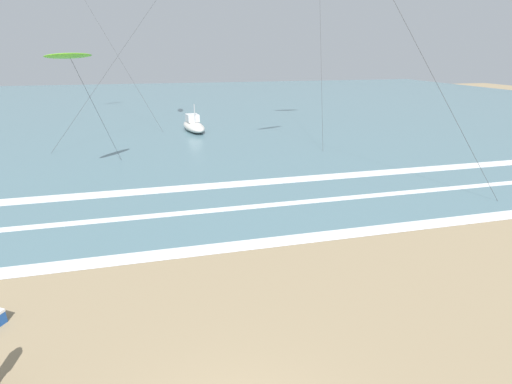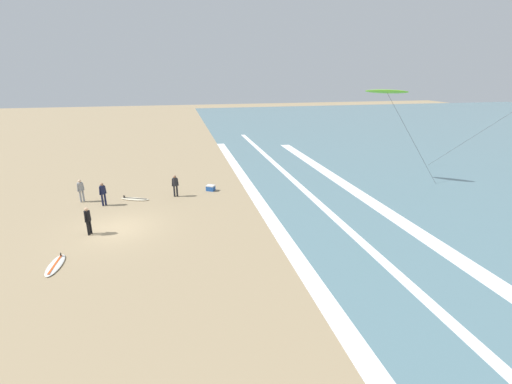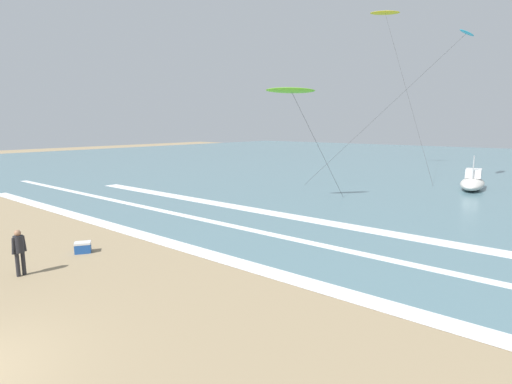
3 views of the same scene
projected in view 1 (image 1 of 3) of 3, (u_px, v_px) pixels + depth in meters
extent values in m
cube|color=slate|center=(165.00, 106.00, 55.70)|extent=(140.00, 90.00, 0.01)
cube|color=white|center=(176.00, 253.00, 14.87)|extent=(47.21, 0.88, 0.01)
cube|color=white|center=(156.00, 216.00, 18.30)|extent=(57.69, 0.55, 0.01)
cube|color=white|center=(207.00, 186.00, 22.28)|extent=(46.48, 1.09, 0.01)
cylinder|color=#333333|center=(112.00, 65.00, 32.99)|extent=(9.46, 9.82, 12.64)
ellipsoid|color=#70C628|center=(69.00, 56.00, 21.00)|extent=(2.55, 3.02, 0.43)
cylinder|color=#333333|center=(99.00, 115.00, 24.39)|extent=(1.61, 4.37, 7.17)
cylinder|color=#333333|center=(409.00, 29.00, 19.66)|extent=(8.20, 7.40, 16.92)
cylinder|color=#333333|center=(321.00, 49.00, 31.78)|extent=(2.36, 8.64, 15.18)
cylinder|color=#333333|center=(108.00, 39.00, 37.97)|extent=(9.17, 9.86, 17.13)
ellipsoid|color=beige|center=(194.00, 127.00, 37.87)|extent=(2.48, 5.40, 0.90)
cube|color=silver|center=(192.00, 118.00, 37.94)|extent=(1.32, 1.65, 0.70)
cylinder|color=#B2B2B2|center=(195.00, 114.00, 36.89)|extent=(0.08, 0.08, 1.80)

